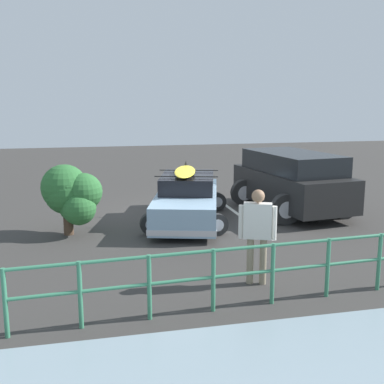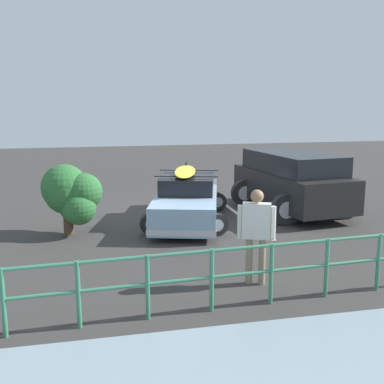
% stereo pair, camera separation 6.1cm
% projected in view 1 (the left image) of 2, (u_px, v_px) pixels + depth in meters
% --- Properties ---
extents(ground_plane, '(44.00, 44.00, 0.02)m').
position_uv_depth(ground_plane, '(183.00, 215.00, 14.20)').
color(ground_plane, '#383533').
rests_on(ground_plane, ground).
extents(parking_stripe, '(0.12, 4.59, 0.00)m').
position_uv_depth(parking_stripe, '(244.00, 218.00, 13.83)').
color(parking_stripe, silver).
rests_on(parking_stripe, ground).
extents(sedan_car, '(2.91, 4.75, 1.58)m').
position_uv_depth(sedan_car, '(187.00, 199.00, 13.39)').
color(sedan_car, '#8CADC6').
rests_on(sedan_car, ground).
extents(suv_car, '(3.08, 4.53, 1.81)m').
position_uv_depth(suv_car, '(292.00, 181.00, 14.46)').
color(suv_car, black).
rests_on(suv_car, ground).
extents(person_bystander, '(0.65, 0.38, 1.77)m').
position_uv_depth(person_bystander, '(257.00, 228.00, 8.71)').
color(person_bystander, gray).
rests_on(person_bystander, ground).
extents(railing_fence, '(7.31, 0.51, 1.04)m').
position_uv_depth(railing_fence, '(244.00, 269.00, 7.77)').
color(railing_fence, '#387F5B').
rests_on(railing_fence, ground).
extents(bush_near_left, '(1.51, 1.39, 1.77)m').
position_uv_depth(bush_near_left, '(71.00, 194.00, 11.99)').
color(bush_near_left, '#4C3828').
rests_on(bush_near_left, ground).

